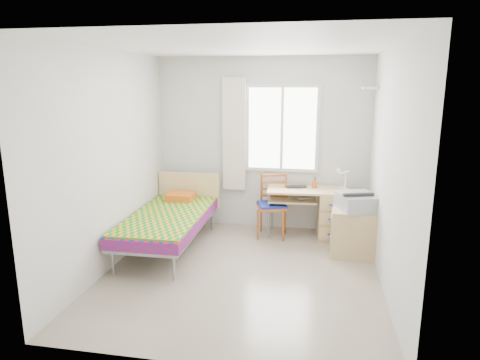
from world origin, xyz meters
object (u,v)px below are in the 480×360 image
cabinet (353,232)px  printer (357,201)px  bed (170,218)px  chair (273,201)px  desk (327,212)px

cabinet → printer: bearing=-4.6°
bed → chair: 1.52m
desk → chair: size_ratio=1.25×
bed → desk: bearing=20.0°
bed → chair: chair is taller
desk → cabinet: bearing=-63.8°
desk → printer: printer is taller
bed → desk: (2.11, 0.79, -0.03)m
desk → cabinet: 0.67m
chair → cabinet: (1.12, -0.53, -0.21)m
desk → bed: bearing=-162.7°
bed → desk: bed is taller
cabinet → printer: (0.03, -0.00, 0.42)m
bed → printer: size_ratio=3.25×
bed → cabinet: (2.44, 0.21, -0.11)m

